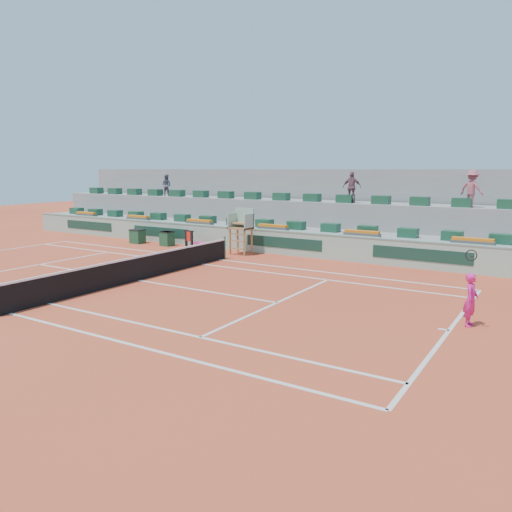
% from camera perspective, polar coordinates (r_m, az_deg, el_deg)
% --- Properties ---
extents(ground, '(90.00, 90.00, 0.00)m').
position_cam_1_polar(ground, '(20.58, -13.26, -2.74)').
color(ground, '#AC3A21').
rests_on(ground, ground).
extents(seating_tier_lower, '(36.00, 4.00, 1.20)m').
position_cam_1_polar(seating_tier_lower, '(28.88, 1.91, 2.31)').
color(seating_tier_lower, gray).
rests_on(seating_tier_lower, ground).
extents(seating_tier_upper, '(36.00, 2.40, 2.60)m').
position_cam_1_polar(seating_tier_upper, '(30.19, 3.45, 3.97)').
color(seating_tier_upper, gray).
rests_on(seating_tier_upper, ground).
extents(stadium_back_wall, '(36.00, 0.40, 4.40)m').
position_cam_1_polar(stadium_back_wall, '(31.52, 4.87, 5.84)').
color(stadium_back_wall, gray).
rests_on(stadium_back_wall, ground).
extents(player_bag, '(0.86, 0.38, 0.38)m').
position_cam_1_polar(player_bag, '(27.97, -6.19, 1.17)').
color(player_bag, '#E51D84').
rests_on(player_bag, ground).
extents(spectator_left, '(0.79, 0.66, 1.46)m').
position_cam_1_polar(spectator_left, '(35.00, -10.20, 7.98)').
color(spectator_left, '#535260').
rests_on(spectator_left, seating_tier_upper).
extents(spectator_mid, '(1.05, 0.58, 1.69)m').
position_cam_1_polar(spectator_mid, '(27.62, 10.90, 7.72)').
color(spectator_mid, '#774F5E').
rests_on(spectator_mid, seating_tier_upper).
extents(spectator_right, '(1.32, 1.05, 1.78)m').
position_cam_1_polar(spectator_right, '(26.11, 23.44, 7.07)').
color(spectator_right, '#A0505D').
rests_on(spectator_right, seating_tier_upper).
extents(court_lines, '(23.89, 11.09, 0.01)m').
position_cam_1_polar(court_lines, '(20.58, -13.26, -2.73)').
color(court_lines, silver).
rests_on(court_lines, ground).
extents(tennis_net, '(0.10, 11.97, 1.10)m').
position_cam_1_polar(tennis_net, '(20.48, -13.32, -1.30)').
color(tennis_net, black).
rests_on(tennis_net, ground).
extents(advertising_hoarding, '(36.00, 0.34, 1.26)m').
position_cam_1_polar(advertising_hoarding, '(27.00, -0.40, 1.86)').
color(advertising_hoarding, '#91B7A1').
rests_on(advertising_hoarding, ground).
extents(umpire_chair, '(1.10, 0.90, 2.40)m').
position_cam_1_polar(umpire_chair, '(26.07, -1.63, 3.58)').
color(umpire_chair, olive).
rests_on(umpire_chair, ground).
extents(seat_row_lower, '(32.90, 0.60, 0.44)m').
position_cam_1_polar(seat_row_lower, '(28.02, 0.99, 3.77)').
color(seat_row_lower, '#17462E').
rests_on(seat_row_lower, seating_tier_lower).
extents(seat_row_upper, '(32.90, 0.60, 0.44)m').
position_cam_1_polar(seat_row_upper, '(29.54, 2.92, 6.80)').
color(seat_row_upper, '#17462E').
rests_on(seat_row_upper, seating_tier_upper).
extents(flower_planters, '(26.80, 0.36, 0.28)m').
position_cam_1_polar(flower_planters, '(28.16, -2.47, 3.62)').
color(flower_planters, '#4C4C4C').
rests_on(flower_planters, seating_tier_lower).
extents(drink_cooler_a, '(0.68, 0.59, 0.84)m').
position_cam_1_polar(drink_cooler_a, '(29.47, -10.20, 1.96)').
color(drink_cooler_a, '#17462A').
rests_on(drink_cooler_a, ground).
extents(drink_cooler_b, '(0.71, 0.62, 0.84)m').
position_cam_1_polar(drink_cooler_b, '(29.53, -10.10, 1.98)').
color(drink_cooler_b, '#17462A').
rests_on(drink_cooler_b, ground).
extents(drink_cooler_c, '(0.80, 0.69, 0.84)m').
position_cam_1_polar(drink_cooler_c, '(30.89, -13.39, 2.21)').
color(drink_cooler_c, '#17462A').
rests_on(drink_cooler_c, ground).
extents(towel_rack, '(0.67, 0.11, 1.03)m').
position_cam_1_polar(towel_rack, '(28.21, -7.68, 2.06)').
color(towel_rack, black).
rests_on(towel_rack, ground).
extents(tennis_player, '(0.38, 0.85, 2.28)m').
position_cam_1_polar(tennis_player, '(15.39, 23.34, -4.57)').
color(tennis_player, '#E51D84').
rests_on(tennis_player, ground).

